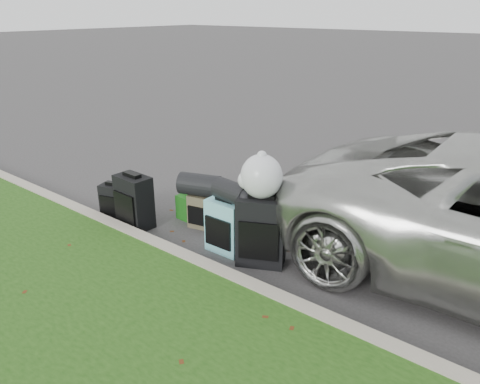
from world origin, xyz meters
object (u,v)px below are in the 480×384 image
Objects in this scene: suitcase_olive at (202,211)px; suitcase_large_black_right at (261,231)px; suitcase_large_black_left at (134,201)px; suitcase_small_black at (115,201)px; tote_navy at (247,208)px; tote_green at (189,207)px; suitcase_teal at (226,226)px.

suitcase_large_black_right reaches higher than suitcase_olive.
suitcase_small_black is at bearing -179.89° from suitcase_large_black_left.
suitcase_large_black_right reaches higher than tote_navy.
tote_green is at bearing 59.56° from suitcase_large_black_left.
suitcase_large_black_right is at bearing -47.00° from tote_navy.
suitcase_small_black reaches higher than tote_green.
suitcase_teal is 1.90× the size of tote_green.
suitcase_olive is at bearing -11.27° from tote_green.
suitcase_teal is 0.81× the size of suitcase_large_black_right.
suitcase_olive is 1.29m from suitcase_large_black_right.
suitcase_large_black_left is at bearing -118.72° from tote_green.
suitcase_small_black is 2.52m from suitcase_large_black_right.
tote_navy is (1.08, 1.18, -0.21)m from suitcase_large_black_left.
suitcase_olive is 1.48× the size of tote_navy.
suitcase_teal reaches higher than suitcase_small_black.
suitcase_large_black_left is 0.95m from suitcase_olive.
suitcase_large_black_left is 0.80m from tote_green.
suitcase_large_black_right is 2.61× the size of tote_navy.
suitcase_teal is at bearing -17.08° from tote_green.
tote_green is at bearing -144.30° from tote_navy.
suitcase_small_black is 0.72× the size of suitcase_teal.
suitcase_teal is at bearing 11.85° from suitcase_large_black_left.
suitcase_small_black is 1.36m from suitcase_olive.
tote_green is (0.42, 0.66, -0.19)m from suitcase_large_black_left.
suitcase_small_black is at bearing -169.30° from suitcase_olive.
tote_green is (-0.34, 0.09, -0.06)m from suitcase_olive.
suitcase_small_black reaches higher than tote_navy.
suitcase_small_black is 0.58× the size of suitcase_large_black_right.
suitcase_large_black_left is 2.29× the size of tote_navy.
tote_navy is (1.57, 1.17, -0.09)m from suitcase_small_black.
tote_navy is (-0.39, 0.93, -0.18)m from suitcase_teal.
suitcase_small_black is 1.98m from suitcase_teal.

